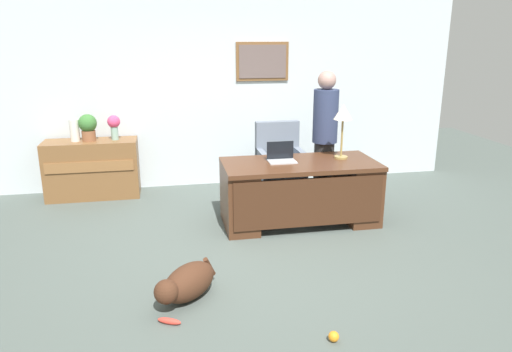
{
  "coord_description": "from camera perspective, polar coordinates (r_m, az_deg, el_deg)",
  "views": [
    {
      "loc": [
        -0.86,
        -4.41,
        2.16
      ],
      "look_at": [
        0.05,
        0.3,
        0.75
      ],
      "focal_mm": 33.64,
      "sensor_mm": 36.0,
      "label": 1
    }
  ],
  "objects": [
    {
      "name": "vase_empty",
      "position": [
        6.87,
        -20.76,
        5.09
      ],
      "size": [
        0.12,
        0.12,
        0.3
      ],
      "primitive_type": "cylinder",
      "color": "silver",
      "rests_on": "credenza"
    },
    {
      "name": "credenza",
      "position": [
        6.96,
        -18.86,
        0.81
      ],
      "size": [
        1.23,
        0.5,
        0.79
      ],
      "color": "brown",
      "rests_on": "ground_plane"
    },
    {
      "name": "laptop",
      "position": [
        5.61,
        3.01,
        2.33
      ],
      "size": [
        0.32,
        0.22,
        0.22
      ],
      "color": "#B2B5BA",
      "rests_on": "desk"
    },
    {
      "name": "desk",
      "position": [
        5.67,
        5.26,
        -1.72
      ],
      "size": [
        1.8,
        0.85,
        0.74
      ],
      "color": "#4C2B19",
      "rests_on": "ground_plane"
    },
    {
      "name": "person_standing",
      "position": [
        6.26,
        8.17,
        4.63
      ],
      "size": [
        0.32,
        0.32,
        1.74
      ],
      "color": "#262323",
      "rests_on": "ground_plane"
    },
    {
      "name": "dog_toy_ball",
      "position": [
        3.75,
        9.22,
        -18.32
      ],
      "size": [
        0.08,
        0.08,
        0.08
      ],
      "primitive_type": "sphere",
      "color": "orange",
      "rests_on": "ground_plane"
    },
    {
      "name": "armchair",
      "position": [
        6.53,
        2.83,
        1.38
      ],
      "size": [
        0.6,
        0.59,
        1.04
      ],
      "color": "slate",
      "rests_on": "ground_plane"
    },
    {
      "name": "back_wall",
      "position": [
        7.11,
        -3.95,
        9.83
      ],
      "size": [
        7.0,
        0.16,
        2.7
      ],
      "color": "silver",
      "rests_on": "ground_plane"
    },
    {
      "name": "dog_lying",
      "position": [
        4.18,
        -8.28,
        -12.46
      ],
      "size": [
        0.6,
        0.61,
        0.3
      ],
      "color": "#472819",
      "rests_on": "ground_plane"
    },
    {
      "name": "vase_with_flowers",
      "position": [
        6.79,
        -16.54,
        5.89
      ],
      "size": [
        0.17,
        0.17,
        0.34
      ],
      "color": "#8CB2A2",
      "rests_on": "credenza"
    },
    {
      "name": "dog_toy_bone",
      "position": [
        3.95,
        -10.27,
        -16.61
      ],
      "size": [
        0.2,
        0.13,
        0.05
      ],
      "primitive_type": "ellipsoid",
      "rotation": [
        0.0,
        0.0,
        2.69
      ],
      "color": "#E53F33",
      "rests_on": "ground_plane"
    },
    {
      "name": "desk_lamp",
      "position": [
        5.75,
        10.31,
        7.09
      ],
      "size": [
        0.22,
        0.22,
        0.65
      ],
      "color": "#9E8447",
      "rests_on": "desk"
    },
    {
      "name": "potted_plant",
      "position": [
        6.84,
        -19.36,
        5.6
      ],
      "size": [
        0.24,
        0.24,
        0.36
      ],
      "color": "brown",
      "rests_on": "credenza"
    },
    {
      "name": "ground_plane",
      "position": [
        4.99,
        0.1,
        -9.29
      ],
      "size": [
        12.0,
        12.0,
        0.0
      ],
      "primitive_type": "plane",
      "color": "#4C5651"
    }
  ]
}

